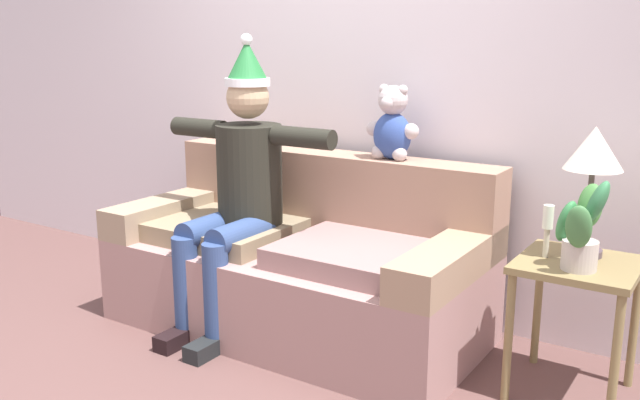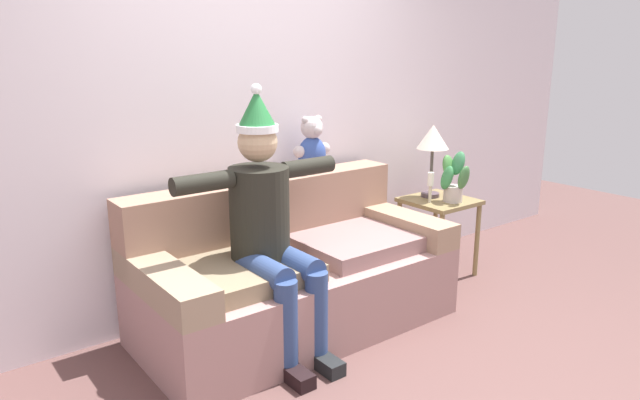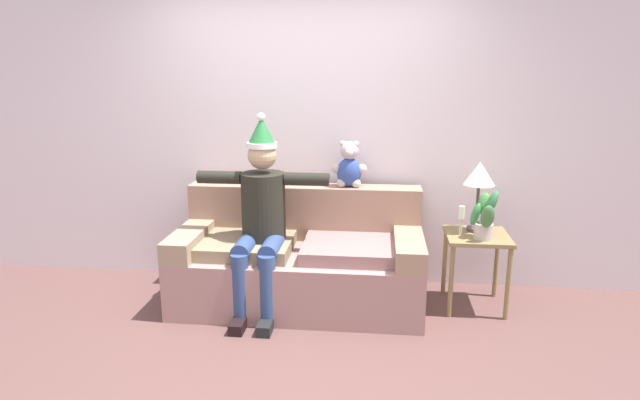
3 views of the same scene
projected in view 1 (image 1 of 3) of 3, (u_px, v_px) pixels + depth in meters
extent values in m
cube|color=silver|center=(355.00, 66.00, 3.83)|extent=(7.00, 0.10, 2.70)
cube|color=gray|center=(295.00, 288.00, 3.61)|extent=(1.93, 0.93, 0.45)
cube|color=#9C7561|center=(330.00, 193.00, 3.78)|extent=(1.93, 0.24, 0.45)
cube|color=gray|center=(174.00, 210.00, 3.99)|extent=(0.22, 0.93, 0.16)
cube|color=#9A7D63|center=(451.00, 261.00, 3.08)|extent=(0.22, 0.93, 0.16)
cube|color=#88765A|center=(224.00, 228.00, 3.73)|extent=(0.77, 0.65, 0.10)
cube|color=gray|center=(363.00, 255.00, 3.27)|extent=(0.77, 0.65, 0.10)
cylinder|color=black|center=(250.00, 174.00, 3.60)|extent=(0.34, 0.34, 0.52)
sphere|color=tan|center=(248.00, 97.00, 3.51)|extent=(0.22, 0.22, 0.22)
cylinder|color=white|center=(247.00, 82.00, 3.49)|extent=(0.23, 0.23, 0.04)
cone|color=#236F35|center=(247.00, 60.00, 3.46)|extent=(0.21, 0.21, 0.20)
sphere|color=white|center=(246.00, 39.00, 3.44)|extent=(0.06, 0.06, 0.06)
cylinder|color=navy|center=(211.00, 228.00, 3.55)|extent=(0.14, 0.40, 0.14)
cylinder|color=navy|center=(186.00, 289.00, 3.45)|extent=(0.13, 0.13, 0.55)
cube|color=black|center=(177.00, 338.00, 3.44)|extent=(0.10, 0.24, 0.08)
cylinder|color=navy|center=(241.00, 234.00, 3.44)|extent=(0.14, 0.40, 0.14)
cylinder|color=navy|center=(216.00, 297.00, 3.34)|extent=(0.13, 0.13, 0.55)
cube|color=black|center=(207.00, 348.00, 3.33)|extent=(0.10, 0.24, 0.08)
cylinder|color=black|center=(200.00, 128.00, 3.73)|extent=(0.34, 0.10, 0.10)
cylinder|color=black|center=(303.00, 138.00, 3.37)|extent=(0.34, 0.10, 0.10)
ellipsoid|color=#314B94|center=(392.00, 136.00, 3.51)|extent=(0.20, 0.16, 0.24)
sphere|color=#BFB2B4|center=(393.00, 100.00, 3.46)|extent=(0.15, 0.15, 0.15)
sphere|color=#BFB2B4|center=(387.00, 103.00, 3.42)|extent=(0.07, 0.07, 0.07)
sphere|color=#BFB2B4|center=(384.00, 89.00, 3.48)|extent=(0.05, 0.05, 0.05)
sphere|color=#BFB2B4|center=(403.00, 90.00, 3.42)|extent=(0.05, 0.05, 0.05)
sphere|color=#BFB2B4|center=(374.00, 128.00, 3.55)|extent=(0.08, 0.08, 0.08)
sphere|color=#BFB2B4|center=(379.00, 152.00, 3.53)|extent=(0.08, 0.08, 0.08)
sphere|color=#BFB2B4|center=(411.00, 131.00, 3.44)|extent=(0.08, 0.08, 0.08)
sphere|color=#BFB2B4|center=(400.00, 154.00, 3.47)|extent=(0.08, 0.08, 0.08)
cube|color=olive|center=(579.00, 265.00, 2.86)|extent=(0.48, 0.48, 0.03)
cylinder|color=olive|center=(508.00, 338.00, 2.86)|extent=(0.04, 0.04, 0.57)
cylinder|color=olive|center=(615.00, 363.00, 2.64)|extent=(0.04, 0.04, 0.57)
cylinder|color=olive|center=(538.00, 306.00, 3.21)|extent=(0.04, 0.04, 0.57)
cylinder|color=olive|center=(634.00, 326.00, 2.99)|extent=(0.04, 0.04, 0.57)
cylinder|color=#4D3F48|center=(585.00, 252.00, 2.93)|extent=(0.14, 0.14, 0.03)
cylinder|color=#514B47|center=(589.00, 210.00, 2.89)|extent=(0.02, 0.02, 0.34)
cone|color=#F4E1CB|center=(594.00, 148.00, 2.83)|extent=(0.24, 0.24, 0.18)
cylinder|color=#BCB0A7|center=(579.00, 255.00, 2.74)|extent=(0.14, 0.14, 0.12)
ellipsoid|color=#357C4B|center=(597.00, 202.00, 2.67)|extent=(0.13, 0.11, 0.19)
ellipsoid|color=#46853F|center=(590.00, 206.00, 2.75)|extent=(0.11, 0.13, 0.19)
ellipsoid|color=#358245|center=(566.00, 221.00, 2.76)|extent=(0.12, 0.13, 0.20)
ellipsoid|color=#3F763F|center=(579.00, 227.00, 2.64)|extent=(0.11, 0.10, 0.19)
cylinder|color=beige|center=(546.00, 243.00, 2.89)|extent=(0.02, 0.02, 0.13)
cylinder|color=white|center=(548.00, 217.00, 2.87)|extent=(0.04, 0.04, 0.10)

